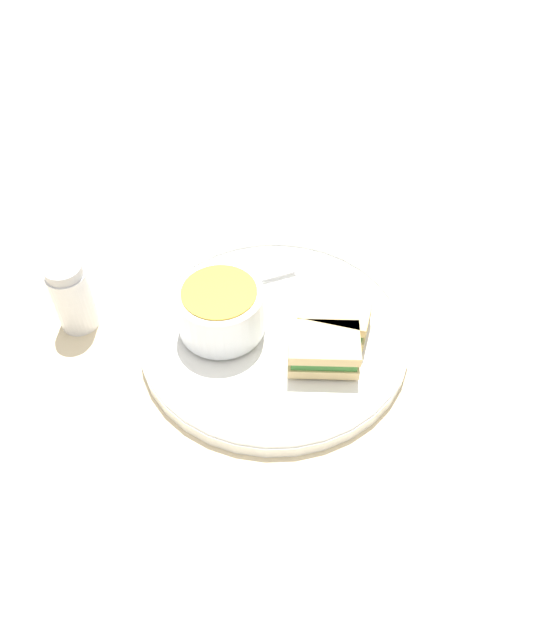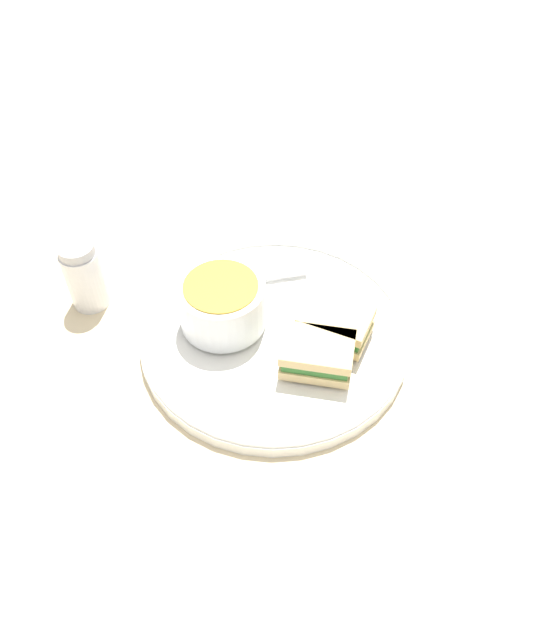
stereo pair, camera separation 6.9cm
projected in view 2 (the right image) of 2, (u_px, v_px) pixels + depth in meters
ground_plane at (274, 340)px, 0.72m from camera, size 2.40×2.40×0.00m
plate at (274, 334)px, 0.71m from camera, size 0.30×0.30×0.02m
soup_bowl at (223, 301)px, 0.69m from camera, size 0.10×0.10×0.06m
spoon at (243, 281)px, 0.75m from camera, size 0.06×0.10×0.01m
sandwich_half_near at (317, 354)px, 0.66m from camera, size 0.06×0.08×0.03m
sandwich_half_far at (335, 324)px, 0.69m from camera, size 0.07×0.09×0.03m
salt_shaker at (84, 275)px, 0.73m from camera, size 0.04×0.04×0.09m
menu_sheet at (313, 160)px, 0.96m from camera, size 0.33×0.36×0.00m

